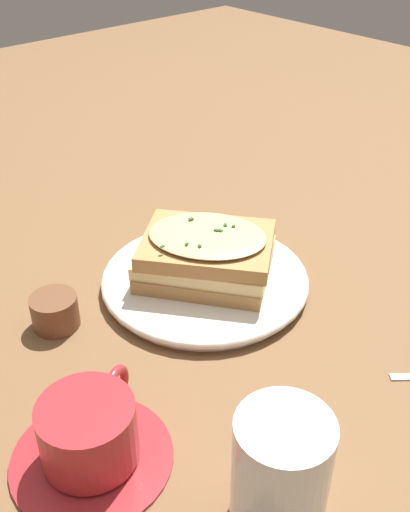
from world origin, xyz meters
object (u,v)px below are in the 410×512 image
teacup_with_saucer (90,436)px  water_glass (280,475)px  dinner_plate (205,279)px  condiment_pot (55,311)px  sandwich (206,254)px

teacup_with_saucer → water_glass: bearing=-91.9°
dinner_plate → teacup_with_saucer: bearing=117.1°
dinner_plate → condiment_pot: (0.06, 0.18, 0.01)m
water_glass → condiment_pot: 0.34m
dinner_plate → sandwich: bearing=-118.7°
sandwich → water_glass: 0.32m
sandwich → teacup_with_saucer: bearing=116.9°
dinner_plate → water_glass: bearing=148.5°
water_glass → condiment_pot: water_glass is taller
water_glass → condiment_pot: bearing=1.4°
dinner_plate → condiment_pot: condiment_pot is taller
sandwich → teacup_with_saucer: 0.28m
dinner_plate → water_glass: water_glass is taller
sandwich → teacup_with_saucer: sandwich is taller
sandwich → dinner_plate: bearing=61.3°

